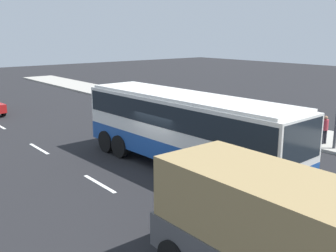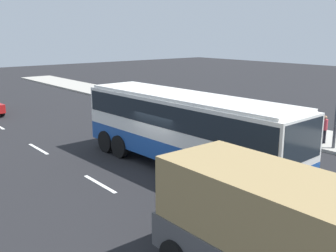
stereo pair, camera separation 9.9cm
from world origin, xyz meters
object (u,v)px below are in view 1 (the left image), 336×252
(pedestrian_at_crossing, at_px, (325,128))
(coach_bus, at_px, (185,123))
(cargo_truck, at_px, (303,248))
(pedestrian_near_curb, at_px, (253,115))

(pedestrian_at_crossing, bearing_deg, coach_bus, -88.94)
(cargo_truck, xyz_separation_m, pedestrian_at_crossing, (-6.42, 12.41, -0.58))
(pedestrian_near_curb, bearing_deg, coach_bus, -95.75)
(cargo_truck, xyz_separation_m, pedestrian_near_curb, (-10.84, 11.93, -0.55))
(cargo_truck, bearing_deg, coach_bus, 152.97)
(coach_bus, distance_m, cargo_truck, 9.59)
(coach_bus, height_order, pedestrian_at_crossing, coach_bus)
(coach_bus, bearing_deg, pedestrian_near_curb, 104.82)
(cargo_truck, height_order, pedestrian_near_curb, cargo_truck)
(cargo_truck, bearing_deg, pedestrian_near_curb, 132.21)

